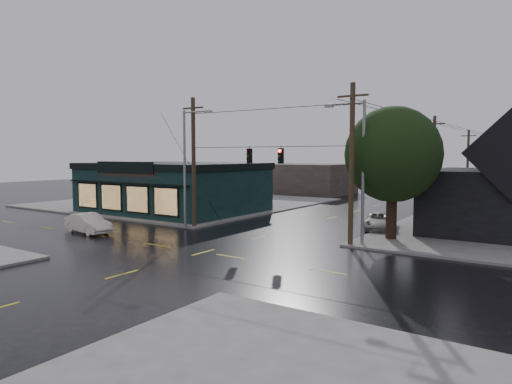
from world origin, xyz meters
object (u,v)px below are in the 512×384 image
Objects in this scene: utility_pole_nw at (194,228)px; utility_pole_ne at (350,246)px; sedan_cream at (88,223)px; corner_tree at (393,155)px; suv_silver at (381,221)px.

utility_pole_nw is 13.00m from utility_pole_ne.
sedan_cream is (-17.88, -6.12, 0.72)m from utility_pole_ne.
utility_pole_ne is at bearing 0.00° from utility_pole_nw.
sedan_cream is (-4.88, -6.12, 0.72)m from utility_pole_nw.
corner_tree reaches higher than utility_pole_nw.
corner_tree is 1.81× the size of suv_silver.
sedan_cream is 21.92m from suv_silver.
suv_silver is (-2.01, 3.87, -5.07)m from corner_tree.
corner_tree is 15.96m from utility_pole_nw.
utility_pole_nw is 7.86m from sedan_cream.
suv_silver is (17.38, 13.36, -0.05)m from sedan_cream.
utility_pole_ne is 2.09× the size of suv_silver.
sedan_cream is 0.91× the size of suv_silver.
corner_tree is at bearing 65.92° from utility_pole_ne.
corner_tree is 6.69m from suv_silver.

